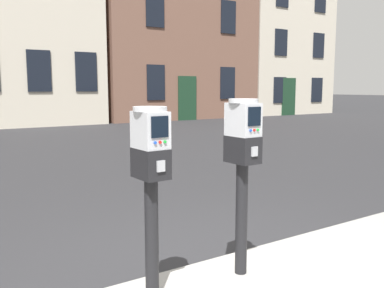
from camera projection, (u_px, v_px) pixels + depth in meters
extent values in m
plane|color=#28282B|center=(222.00, 285.00, 3.29)|extent=(160.00, 160.00, 0.00)
cylinder|color=black|center=(152.00, 240.00, 2.74)|extent=(0.09, 0.09, 0.83)
cube|color=black|center=(151.00, 163.00, 2.67)|extent=(0.18, 0.25, 0.19)
cube|color=#A5A8AD|center=(161.00, 166.00, 2.57)|extent=(0.06, 0.01, 0.07)
cube|color=#B7BABF|center=(150.00, 130.00, 2.64)|extent=(0.18, 0.24, 0.24)
cube|color=black|center=(160.00, 127.00, 2.54)|extent=(0.12, 0.01, 0.13)
cylinder|color=blue|center=(155.00, 143.00, 2.53)|extent=(0.02, 0.01, 0.02)
cylinder|color=red|center=(160.00, 142.00, 2.55)|extent=(0.02, 0.01, 0.02)
cylinder|color=green|center=(165.00, 142.00, 2.57)|extent=(0.02, 0.01, 0.02)
cylinder|color=#B7BABF|center=(150.00, 109.00, 2.62)|extent=(0.23, 0.23, 0.03)
cylinder|color=black|center=(241.00, 219.00, 3.14)|extent=(0.09, 0.09, 0.86)
cube|color=black|center=(243.00, 149.00, 3.07)|extent=(0.18, 0.25, 0.20)
cube|color=#A5A8AD|center=(255.00, 151.00, 2.97)|extent=(0.06, 0.01, 0.07)
cube|color=#B7BABF|center=(243.00, 120.00, 3.04)|extent=(0.18, 0.24, 0.24)
cube|color=black|center=(254.00, 116.00, 2.95)|extent=(0.12, 0.01, 0.14)
cylinder|color=blue|center=(251.00, 130.00, 2.94)|extent=(0.02, 0.01, 0.02)
cylinder|color=red|center=(254.00, 130.00, 2.96)|extent=(0.02, 0.01, 0.02)
cylinder|color=green|center=(258.00, 130.00, 2.98)|extent=(0.02, 0.01, 0.02)
cylinder|color=#B7BABF|center=(243.00, 101.00, 3.03)|extent=(0.23, 0.23, 0.03)
cube|color=black|center=(39.00, 71.00, 16.15)|extent=(0.90, 0.06, 1.60)
cube|color=black|center=(86.00, 72.00, 17.16)|extent=(0.90, 0.06, 1.60)
cube|color=brown|center=(165.00, 24.00, 22.00)|extent=(8.23, 5.58, 9.75)
cube|color=black|center=(156.00, 82.00, 18.95)|extent=(0.90, 0.06, 1.60)
cube|color=black|center=(228.00, 83.00, 21.17)|extent=(0.90, 0.06, 1.60)
cube|color=black|center=(155.00, 9.00, 18.52)|extent=(0.90, 0.06, 1.60)
cube|color=black|center=(228.00, 17.00, 20.74)|extent=(0.90, 0.06, 1.60)
cube|color=#193823|center=(187.00, 98.00, 19.96)|extent=(1.00, 0.07, 2.10)
cube|color=beige|center=(268.00, 28.00, 25.74)|extent=(6.10, 5.30, 10.36)
cube|color=black|center=(280.00, 90.00, 23.19)|extent=(0.90, 0.06, 1.42)
cube|color=black|center=(317.00, 90.00, 24.84)|extent=(0.90, 0.06, 1.42)
cube|color=black|center=(281.00, 42.00, 22.85)|extent=(0.90, 0.06, 1.42)
cube|color=black|center=(319.00, 45.00, 24.49)|extent=(0.90, 0.06, 1.42)
cube|color=black|center=(320.00, 0.00, 24.14)|extent=(0.90, 0.06, 1.42)
cube|color=#193823|center=(289.00, 97.00, 23.63)|extent=(1.00, 0.07, 2.10)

